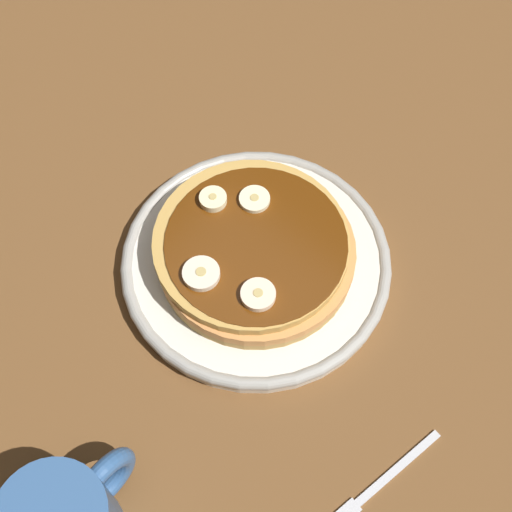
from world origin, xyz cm
name	(u,v)px	position (x,y,z in cm)	size (l,w,h in cm)	color
ground_plane	(256,275)	(0.00, 0.00, -1.50)	(140.00, 140.00, 3.00)	brown
plate	(256,263)	(0.00, 0.00, 1.13)	(26.10, 26.10, 2.09)	silver
pancake_stack	(255,248)	(0.18, 0.26, 3.36)	(19.05, 19.46, 3.28)	tan
banana_slice_0	(255,200)	(3.42, 3.08, 5.19)	(2.97, 2.97, 0.73)	#F7EBBC
banana_slice_1	(213,199)	(0.82, 6.04, 5.33)	(2.63, 2.63, 1.00)	#FAEBB4
banana_slice_2	(258,295)	(-4.13, -3.74, 5.28)	(3.15, 3.15, 0.90)	#FEE3BF
banana_slice_3	(201,274)	(-5.82, 1.51, 5.27)	(3.40, 3.40, 0.90)	#F4E3C4
fork	(376,487)	(-9.54, -21.27, 0.25)	(12.95, 3.47, 0.50)	silver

